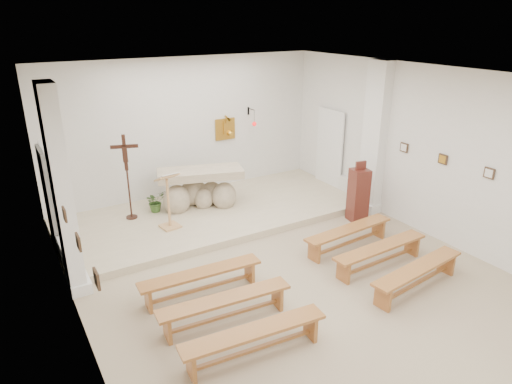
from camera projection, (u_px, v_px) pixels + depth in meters
ground at (305, 288)px, 7.87m from camera, size 7.00×10.00×0.00m
wall_left at (80, 247)px, 5.57m from camera, size 0.02×10.00×3.50m
wall_right at (452, 160)px, 8.90m from camera, size 0.02×10.00×3.50m
wall_back at (187, 130)px, 11.23m from camera, size 7.00×0.02×3.50m
ceiling at (314, 82)px, 6.60m from camera, size 7.00×10.00×0.02m
sanctuary_platform at (215, 213)px, 10.64m from camera, size 6.98×3.00×0.15m
pilaster_left at (62, 194)px, 7.23m from camera, size 0.26×0.55×3.50m
pilaster_right at (374, 139)px, 10.44m from camera, size 0.26×0.55×3.50m
gold_wall_relief at (225, 129)px, 11.74m from camera, size 0.55×0.04×0.55m
sanctuary_lamp at (254, 122)px, 11.81m from camera, size 0.11×0.36×0.44m
station_frame_left_front at (97, 279)px, 4.95m from camera, size 0.03×0.20×0.20m
station_frame_left_mid at (78, 242)px, 5.75m from camera, size 0.03×0.20×0.20m
station_frame_left_rear at (65, 214)px, 6.55m from camera, size 0.03×0.20×0.20m
station_frame_right_front at (489, 173)px, 8.26m from camera, size 0.03×0.20×0.20m
station_frame_right_mid at (443, 159)px, 9.06m from camera, size 0.03×0.20×0.20m
station_frame_right_rear at (404, 147)px, 9.86m from camera, size 0.03×0.20×0.20m
radiator_left at (65, 258)px, 8.30m from camera, size 0.10×0.85×0.52m
radiator_right at (351, 189)px, 11.57m from camera, size 0.10×0.85×0.52m
altar at (200, 191)px, 10.70m from camera, size 2.09×1.30×1.01m
lectern at (169, 201)px, 9.53m from camera, size 0.50×0.44×1.26m
crucifix_stand at (127, 171)px, 9.82m from camera, size 0.56×0.25×1.91m
potted_plant at (155, 201)px, 10.48m from camera, size 0.54×0.50×0.49m
donation_pedestal at (358, 195)px, 10.25m from camera, size 0.44×0.44×1.41m
bench_left_front at (201, 277)px, 7.56m from camera, size 2.10×0.44×0.44m
bench_right_front at (349, 233)px, 9.09m from camera, size 2.11×0.48×0.44m
bench_left_second at (225, 304)px, 6.87m from camera, size 2.11×0.50×0.44m
bench_right_second at (380, 251)px, 8.40m from camera, size 2.10×0.41×0.44m
bench_left_third at (254, 336)px, 6.17m from camera, size 2.11×0.51×0.44m
bench_right_third at (418, 272)px, 7.70m from camera, size 2.11×0.56×0.44m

